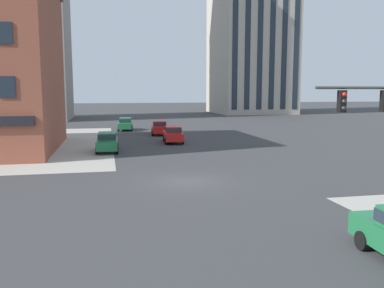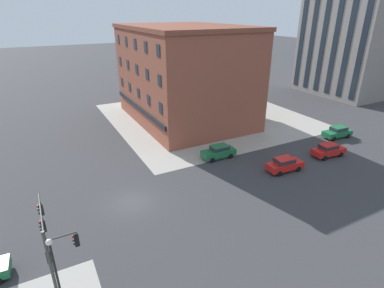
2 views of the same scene
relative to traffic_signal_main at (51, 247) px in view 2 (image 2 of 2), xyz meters
The scene contains 9 objects.
ground_plane 11.49m from the traffic_signal_main, 136.61° to the left, with size 320.00×320.00×0.00m, color #38383A.
sidewalk_far_corner 39.31m from the traffic_signal_main, 135.45° to the left, with size 32.00×32.00×0.02m, color #A8A399.
traffic_signal_main is the anchor object (origin of this frame).
street_lamp_corner_near 2.12m from the traffic_signal_main, ahead, with size 0.36×0.36×5.96m.
car_main_northbound_near 41.11m from the traffic_signal_main, 104.13° to the left, with size 2.17×4.53×1.68m.
car_main_northbound_far 24.10m from the traffic_signal_main, 121.25° to the left, with size 1.99×4.45×1.68m.
car_main_southbound_far 33.98m from the traffic_signal_main, 100.57° to the left, with size 2.18×4.54×1.68m.
car_cross_eastbound 26.23m from the traffic_signal_main, 102.90° to the left, with size 2.11×4.51×1.68m.
storefront_block_near_corner 37.02m from the traffic_signal_main, 140.19° to the left, with size 23.26×16.66×15.34m.
Camera 2 is at (25.50, -6.66, 17.52)m, focal length 28.83 mm.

